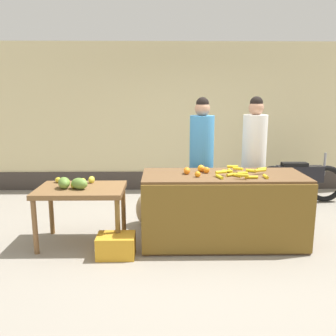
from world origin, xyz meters
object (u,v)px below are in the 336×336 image
object	(u,v)px
vendor_woman_blue_shirt	(201,162)
produce_sack	(147,209)
vendor_woman_white_shirt	(254,161)
produce_crate	(116,246)
parked_motorcycle	(299,180)

from	to	relation	value
vendor_woman_blue_shirt	produce_sack	world-z (taller)	vendor_woman_blue_shirt
vendor_woman_white_shirt	produce_crate	world-z (taller)	vendor_woman_white_shirt
parked_motorcycle	produce_crate	size ratio (longest dim) A/B	3.64
parked_motorcycle	vendor_woman_blue_shirt	bearing A→B (deg)	-149.50
vendor_woman_white_shirt	produce_sack	distance (m)	1.68
vendor_woman_blue_shirt	parked_motorcycle	bearing A→B (deg)	30.50
vendor_woman_blue_shirt	parked_motorcycle	xyz separation A→B (m)	(1.84, 1.09, -0.52)
vendor_woman_blue_shirt	parked_motorcycle	distance (m)	2.20
vendor_woman_blue_shirt	parked_motorcycle	world-z (taller)	vendor_woman_blue_shirt
produce_crate	vendor_woman_white_shirt	bearing A→B (deg)	30.07
vendor_woman_white_shirt	vendor_woman_blue_shirt	bearing A→B (deg)	-178.03
produce_crate	produce_sack	bearing A→B (deg)	72.94
vendor_woman_blue_shirt	produce_crate	xyz separation A→B (m)	(-1.10, -1.04, -0.79)
parked_motorcycle	vendor_woman_white_shirt	bearing A→B (deg)	-135.93
vendor_woman_blue_shirt	produce_sack	size ratio (longest dim) A/B	3.83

